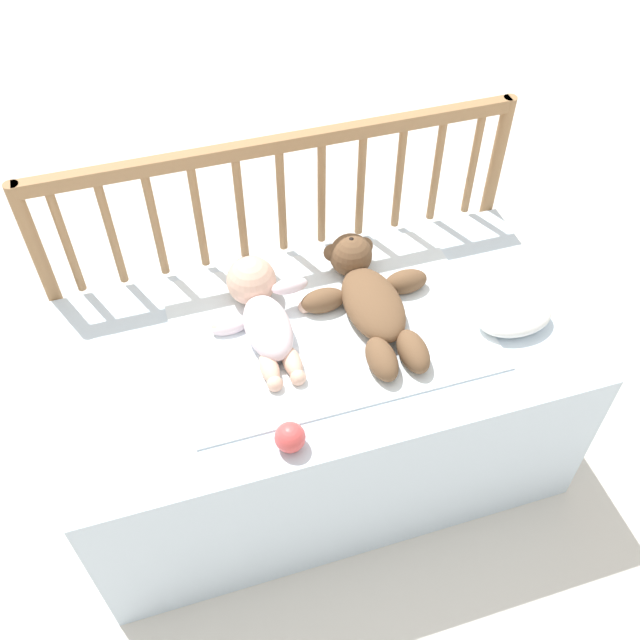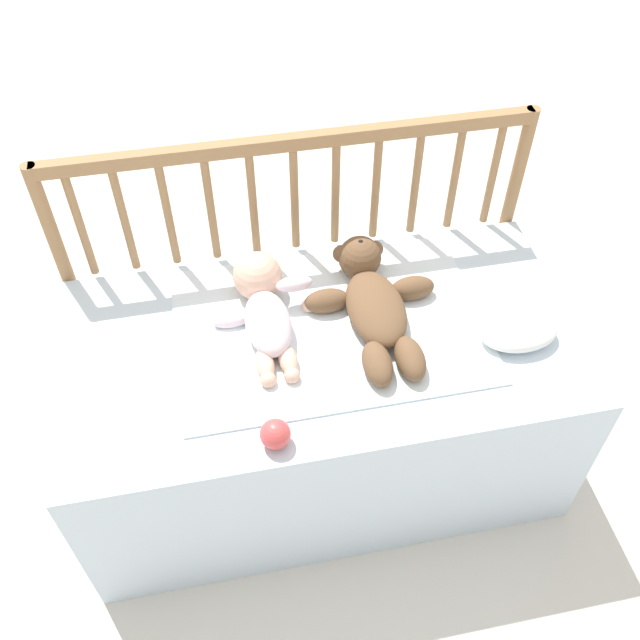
# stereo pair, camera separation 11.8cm
# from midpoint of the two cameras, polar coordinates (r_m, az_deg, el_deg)

# --- Properties ---
(ground_plane) EXTENTS (12.00, 12.00, 0.00)m
(ground_plane) POSITION_cam_midpoint_polar(r_m,az_deg,el_deg) (2.19, 1.63, -10.71)
(ground_plane) COLOR silver
(crib_mattress) EXTENTS (1.28, 0.66, 0.53)m
(crib_mattress) POSITION_cam_midpoint_polar(r_m,az_deg,el_deg) (1.96, 1.79, -6.68)
(crib_mattress) COLOR silver
(crib_mattress) RESTS_ON ground_plane
(crib_rail) EXTENTS (1.28, 0.04, 0.89)m
(crib_rail) POSITION_cam_midpoint_polar(r_m,az_deg,el_deg) (1.93, -0.24, 8.21)
(crib_rail) COLOR #997047
(crib_rail) RESTS_ON ground_plane
(blanket) EXTENTS (0.76, 0.53, 0.01)m
(blanket) POSITION_cam_midpoint_polar(r_m,az_deg,el_deg) (1.78, 2.64, -0.50)
(blanket) COLOR white
(blanket) RESTS_ON crib_mattress
(teddy_bear) EXTENTS (0.34, 0.46, 0.12)m
(teddy_bear) POSITION_cam_midpoint_polar(r_m,az_deg,el_deg) (1.79, 6.19, 1.45)
(teddy_bear) COLOR brown
(teddy_bear) RESTS_ON crib_mattress
(baby) EXTENTS (0.26, 0.38, 0.13)m
(baby) POSITION_cam_midpoint_polar(r_m,az_deg,el_deg) (1.76, -2.60, 1.08)
(baby) COLOR white
(baby) RESTS_ON crib_mattress
(small_pillow) EXTENTS (0.19, 0.12, 0.06)m
(small_pillow) POSITION_cam_midpoint_polar(r_m,az_deg,el_deg) (1.81, 17.42, -0.98)
(small_pillow) COLOR white
(small_pillow) RESTS_ON crib_mattress
(toy_ball) EXTENTS (0.07, 0.07, 0.07)m
(toy_ball) POSITION_cam_midpoint_polar(r_m,az_deg,el_deg) (1.55, -1.41, -9.21)
(toy_ball) COLOR #DB4C4C
(toy_ball) RESTS_ON crib_mattress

